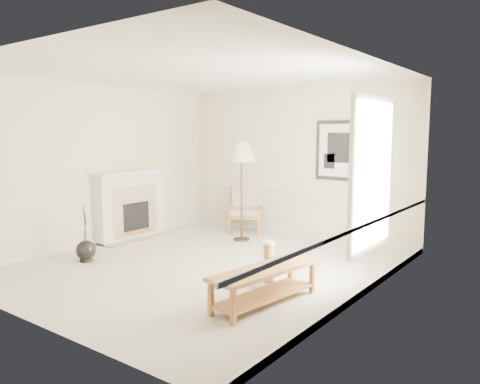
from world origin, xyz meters
name	(u,v)px	position (x,y,z in m)	size (l,w,h in m)	color
ground	(204,265)	(0.00, 0.00, 0.00)	(5.50, 5.50, 0.00)	silver
room	(213,143)	(0.14, 0.08, 1.87)	(5.04, 5.54, 2.92)	beige
fireplace	(131,205)	(-2.34, 0.60, 0.64)	(0.64, 1.64, 1.31)	white
floor_vase	(86,251)	(-1.65, -0.93, 0.17)	(0.31, 0.31, 0.92)	black
armchair	(246,208)	(-0.98, 2.49, 0.49)	(0.96, 0.97, 0.91)	#A46435
floor_lamp	(242,155)	(-0.55, 1.73, 1.62)	(0.74, 0.74, 1.86)	black
bench	(265,280)	(1.65, -0.80, 0.29)	(0.68, 1.58, 0.44)	#A46435
scratching_post	(269,272)	(1.33, -0.23, 0.19)	(0.49, 0.49, 0.61)	white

